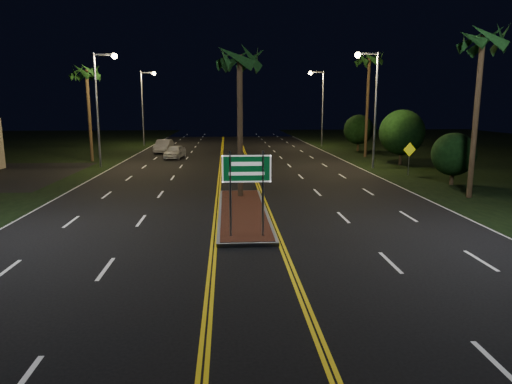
{
  "coord_description": "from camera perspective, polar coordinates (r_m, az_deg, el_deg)",
  "views": [
    {
      "loc": [
        -0.72,
        -13.66,
        4.98
      ],
      "look_at": [
        0.32,
        2.43,
        1.9
      ],
      "focal_mm": 32.0,
      "sensor_mm": 36.0,
      "label": 1
    }
  ],
  "objects": [
    {
      "name": "palm_right_far",
      "position": [
        45.9,
        13.99,
        15.71
      ],
      "size": [
        2.4,
        2.4,
        10.3
      ],
      "color": "#382819",
      "rests_on": "ground"
    },
    {
      "name": "streetlight_right_mid",
      "position": [
        37.42,
        14.23,
        11.52
      ],
      "size": [
        1.91,
        0.44,
        9.0
      ],
      "color": "gray",
      "rests_on": "ground"
    },
    {
      "name": "car_far",
      "position": [
        49.64,
        -11.46,
        5.77
      ],
      "size": [
        2.36,
        4.93,
        1.61
      ],
      "primitive_type": "imported",
      "rotation": [
        0.0,
        0.0,
        -0.06
      ],
      "color": "#B9BAC4",
      "rests_on": "ground"
    },
    {
      "name": "car_near",
      "position": [
        44.06,
        -10.11,
        5.11
      ],
      "size": [
        2.59,
        4.67,
        1.47
      ],
      "primitive_type": "imported",
      "rotation": [
        0.0,
        0.0,
        -0.16
      ],
      "color": "silver",
      "rests_on": "ground"
    },
    {
      "name": "highway_sign",
      "position": [
        16.67,
        -1.18,
        1.92
      ],
      "size": [
        1.8,
        0.08,
        3.2
      ],
      "color": "gray",
      "rests_on": "ground"
    },
    {
      "name": "shrub_far",
      "position": [
        51.81,
        12.7,
        7.62
      ],
      "size": [
        3.24,
        3.24,
        3.96
      ],
      "color": "#382819",
      "rests_on": "ground"
    },
    {
      "name": "ground",
      "position": [
        14.56,
        -0.65,
        -9.19
      ],
      "size": [
        120.0,
        120.0,
        0.0
      ],
      "primitive_type": "plane",
      "color": "black",
      "rests_on": "ground"
    },
    {
      "name": "palm_median",
      "position": [
        24.28,
        -2.06,
        16.23
      ],
      "size": [
        2.4,
        2.4,
        8.3
      ],
      "color": "#382819",
      "rests_on": "ground"
    },
    {
      "name": "streetlight_right_far",
      "position": [
        56.81,
        7.97,
        11.39
      ],
      "size": [
        1.91,
        0.44,
        9.0
      ],
      "color": "gray",
      "rests_on": "ground"
    },
    {
      "name": "palm_left_far",
      "position": [
        43.47,
        -20.44,
        13.8
      ],
      "size": [
        2.4,
        2.4,
        8.8
      ],
      "color": "#382819",
      "rests_on": "ground"
    },
    {
      "name": "median_island",
      "position": [
        21.25,
        -1.66,
        -2.52
      ],
      "size": [
        2.25,
        10.25,
        0.17
      ],
      "color": "gray",
      "rests_on": "ground"
    },
    {
      "name": "warning_sign",
      "position": [
        34.42,
        18.61,
        4.48
      ],
      "size": [
        0.97,
        0.25,
        2.36
      ],
      "rotation": [
        0.0,
        0.0,
        0.23
      ],
      "color": "gray",
      "rests_on": "ground"
    },
    {
      "name": "shrub_near",
      "position": [
        31.25,
        23.47,
        4.35
      ],
      "size": [
        2.7,
        2.7,
        3.3
      ],
      "color": "#382819",
      "rests_on": "ground"
    },
    {
      "name": "palm_right_near",
      "position": [
        27.3,
        26.48,
        16.53
      ],
      "size": [
        2.4,
        2.4,
        9.3
      ],
      "color": "#382819",
      "rests_on": "ground"
    },
    {
      "name": "streetlight_left_far",
      "position": [
        58.51,
        -13.69,
        11.17
      ],
      "size": [
        1.91,
        0.44,
        9.0
      ],
      "color": "gray",
      "rests_on": "ground"
    },
    {
      "name": "streetlight_left_mid",
      "position": [
        38.95,
        -18.78,
        11.24
      ],
      "size": [
        1.91,
        0.44,
        9.0
      ],
      "color": "gray",
      "rests_on": "ground"
    },
    {
      "name": "shrub_mid",
      "position": [
        40.5,
        17.77,
        7.11
      ],
      "size": [
        3.78,
        3.78,
        4.62
      ],
      "color": "#382819",
      "rests_on": "ground"
    }
  ]
}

